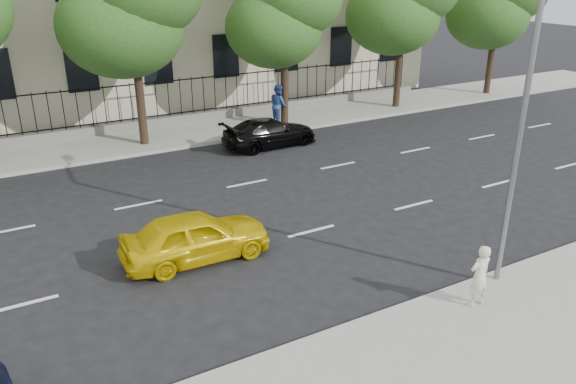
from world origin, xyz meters
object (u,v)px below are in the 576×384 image
object	(u,v)px
yellow_taxi	(196,236)
woman_near	(479,276)
black_sedan	(270,132)
street_light	(509,75)

from	to	relation	value
yellow_taxi	woman_near	xyz separation A→B (m)	(4.75, -5.47, 0.23)
yellow_taxi	black_sedan	distance (m)	10.26
yellow_taxi	black_sedan	size ratio (longest dim) A/B	0.94
black_sedan	street_light	bearing A→B (deg)	175.88
black_sedan	woman_near	xyz separation A→B (m)	(-1.68, -13.47, 0.30)
street_light	yellow_taxi	distance (m)	8.73
street_light	woman_near	size ratio (longest dim) A/B	5.26
street_light	black_sedan	size ratio (longest dim) A/B	1.89
yellow_taxi	street_light	bearing A→B (deg)	-124.17
yellow_taxi	woman_near	size ratio (longest dim) A/B	2.61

